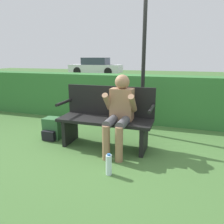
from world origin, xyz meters
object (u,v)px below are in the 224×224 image
(signpost, at_px, (144,48))
(parked_car, at_px, (96,67))
(park_bench, at_px, (106,118))
(backpack, at_px, (53,129))
(water_bottle, at_px, (109,165))
(person_seated, at_px, (120,110))

(signpost, bearing_deg, parked_car, 115.48)
(signpost, height_order, parked_car, signpost)
(park_bench, distance_m, backpack, 1.07)
(signpost, bearing_deg, park_bench, -119.86)
(water_bottle, bearing_deg, parked_car, 112.52)
(backpack, bearing_deg, park_bench, -0.27)
(person_seated, distance_m, parked_car, 14.86)
(water_bottle, height_order, parked_car, parked_car)
(water_bottle, relative_size, parked_car, 0.07)
(water_bottle, bearing_deg, park_bench, 110.90)
(backpack, bearing_deg, water_bottle, -33.05)
(park_bench, distance_m, parked_car, 14.62)
(park_bench, bearing_deg, parked_car, 112.62)
(parked_car, bearing_deg, water_bottle, -69.36)
(park_bench, relative_size, water_bottle, 5.39)
(signpost, bearing_deg, person_seated, -100.91)
(signpost, bearing_deg, water_bottle, -93.58)
(park_bench, xyz_separation_m, person_seated, (0.26, -0.15, 0.18))
(park_bench, distance_m, water_bottle, 1.00)
(water_bottle, relative_size, signpost, 0.10)
(park_bench, bearing_deg, water_bottle, -69.10)
(park_bench, xyz_separation_m, water_bottle, (0.34, -0.88, -0.34))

